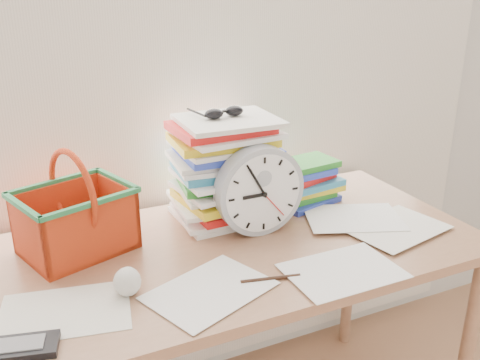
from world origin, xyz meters
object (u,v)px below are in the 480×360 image
clock (259,190)px  calculator (17,348)px  desk (235,267)px  book_stack (305,181)px  paper_stack (226,169)px  basket (74,203)px

clock → calculator: size_ratio=1.64×
desk → book_stack: 0.41m
paper_stack → calculator: size_ratio=1.98×
desk → paper_stack: size_ratio=4.36×
calculator → book_stack: bearing=38.0°
clock → book_stack: size_ratio=1.10×
desk → calculator: calculator is taller
paper_stack → clock: 0.15m
desk → book_stack: book_stack is taller
clock → calculator: (-0.69, -0.27, -0.12)m
calculator → basket: bearing=78.2°
paper_stack → clock: paper_stack is taller
book_stack → basket: (-0.75, -0.03, 0.07)m
paper_stack → book_stack: bearing=0.8°
basket → desk: bearing=-39.5°
clock → basket: basket is taller
desk → clock: clock is taller
desk → paper_stack: (0.05, 0.18, 0.23)m
clock → paper_stack: bearing=107.3°
paper_stack → basket: 0.46m
paper_stack → calculator: 0.78m
clock → book_stack: bearing=30.3°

